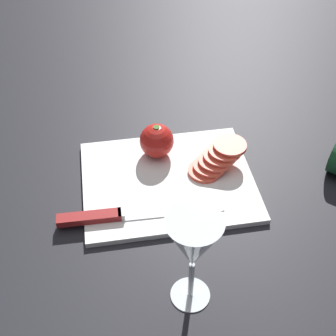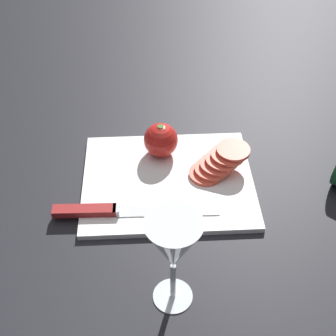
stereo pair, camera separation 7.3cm
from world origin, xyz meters
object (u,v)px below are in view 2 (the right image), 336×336
whole_tomato (161,140)px  tomato_slice_stack_near (219,162)px  wine_glass (173,248)px  knife (103,211)px

whole_tomato → tomato_slice_stack_near: 0.13m
wine_glass → whole_tomato: (-0.01, 0.33, -0.08)m
knife → tomato_slice_stack_near: size_ratio=2.50×
wine_glass → knife: bearing=124.6°
whole_tomato → tomato_slice_stack_near: bearing=-26.9°
wine_glass → whole_tomato: 0.34m
wine_glass → tomato_slice_stack_near: (0.11, 0.28, -0.10)m
wine_glass → whole_tomato: wine_glass is taller
tomato_slice_stack_near → wine_glass: bearing=-111.6°
whole_tomato → wine_glass: bearing=-89.1°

